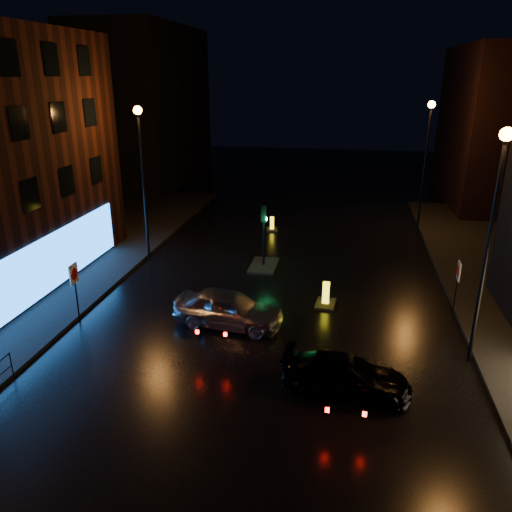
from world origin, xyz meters
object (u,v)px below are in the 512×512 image
object	(u,v)px
traffic_signal	(264,258)
dark_sedan	(346,376)
road_sign_right	(458,276)
silver_hatchback	(229,308)
bollard_near	(326,300)
bollard_far	(272,227)
road_sign_left	(74,279)

from	to	relation	value
traffic_signal	dark_sedan	xyz separation A→B (m)	(4.55, -10.74, 0.11)
traffic_signal	road_sign_right	size ratio (longest dim) A/B	1.40
silver_hatchback	bollard_near	size ratio (longest dim) A/B	3.36
bollard_near	bollard_far	world-z (taller)	bollard_near
road_sign_right	bollard_far	bearing A→B (deg)	-46.59
dark_sedan	bollard_near	distance (m)	6.59
bollard_near	bollard_far	distance (m)	11.73
bollard_far	dark_sedan	bearing A→B (deg)	-86.81
bollard_far	road_sign_left	size ratio (longest dim) A/B	0.46
traffic_signal	silver_hatchback	bearing A→B (deg)	-92.66
traffic_signal	road_sign_left	size ratio (longest dim) A/B	1.34
bollard_near	road_sign_left	distance (m)	10.94
silver_hatchback	road_sign_left	world-z (taller)	road_sign_left
traffic_signal	bollard_near	distance (m)	5.54
dark_sedan	bollard_far	size ratio (longest dim) A/B	3.54
traffic_signal	road_sign_left	xyz separation A→B (m)	(-6.70, -7.64, 1.42)
bollard_far	road_sign_right	xyz separation A→B (m)	(9.66, -10.95, 1.64)
traffic_signal	bollard_far	xyz separation A→B (m)	(-0.56, 6.74, -0.30)
silver_hatchback	road_sign_left	size ratio (longest dim) A/B	1.77
dark_sedan	road_sign_left	size ratio (longest dim) A/B	1.64
traffic_signal	road_sign_right	world-z (taller)	traffic_signal
dark_sedan	road_sign_right	xyz separation A→B (m)	(4.55, 6.54, 1.23)
bollard_far	silver_hatchback	bearing A→B (deg)	-102.09
road_sign_right	bollard_near	bearing A→B (deg)	2.31
traffic_signal	bollard_near	xyz separation A→B (m)	(3.57, -4.24, -0.26)
silver_hatchback	bollard_near	world-z (taller)	silver_hatchback
traffic_signal	dark_sedan	world-z (taller)	traffic_signal
road_sign_left	road_sign_right	distance (m)	16.16
road_sign_left	road_sign_right	xyz separation A→B (m)	(15.79, 3.44, -0.08)
silver_hatchback	road_sign_right	world-z (taller)	road_sign_right
dark_sedan	road_sign_right	bearing A→B (deg)	-29.29
traffic_signal	silver_hatchback	xyz separation A→B (m)	(-0.32, -6.92, 0.27)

